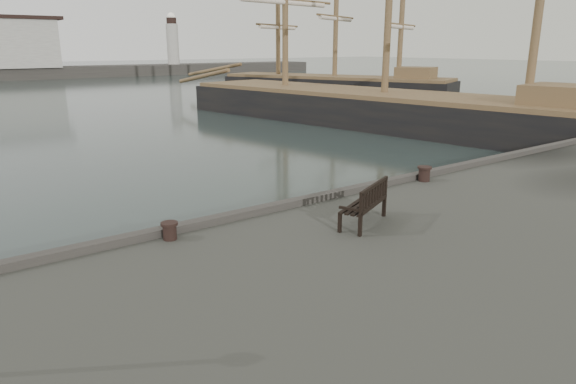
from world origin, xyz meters
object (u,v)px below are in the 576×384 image
(bench, at_px, (364,211))
(tall_ship_main, at_px, (383,116))
(tall_ship_far, at_px, (334,92))
(bollard_left, at_px, (170,231))
(bollard_right, at_px, (424,174))

(bench, height_order, tall_ship_main, tall_ship_main)
(bench, relative_size, tall_ship_main, 0.05)
(tall_ship_far, bearing_deg, bench, -153.91)
(bollard_left, bearing_deg, tall_ship_main, 34.14)
(bench, bearing_deg, tall_ship_far, 25.17)
(bollard_right, xyz_separation_m, tall_ship_main, (15.29, 16.18, -1.10))
(bench, bearing_deg, bollard_right, -2.07)
(bollard_left, relative_size, bollard_right, 0.85)
(tall_ship_main, bearing_deg, bollard_left, -155.62)
(bench, distance_m, bollard_right, 4.77)
(tall_ship_main, bearing_deg, bench, -147.36)
(bench, xyz_separation_m, tall_ship_far, (30.05, 35.20, -1.13))
(bench, distance_m, tall_ship_main, 26.71)
(bench, distance_m, bollard_left, 4.54)
(tall_ship_main, bearing_deg, tall_ship_far, 49.24)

